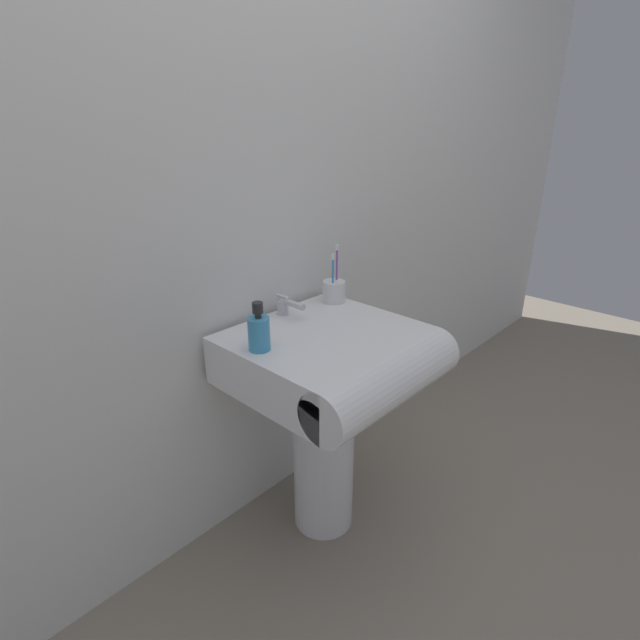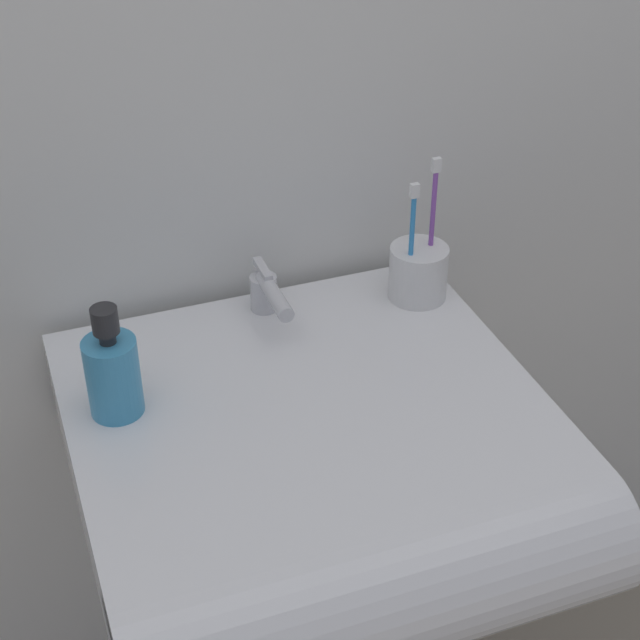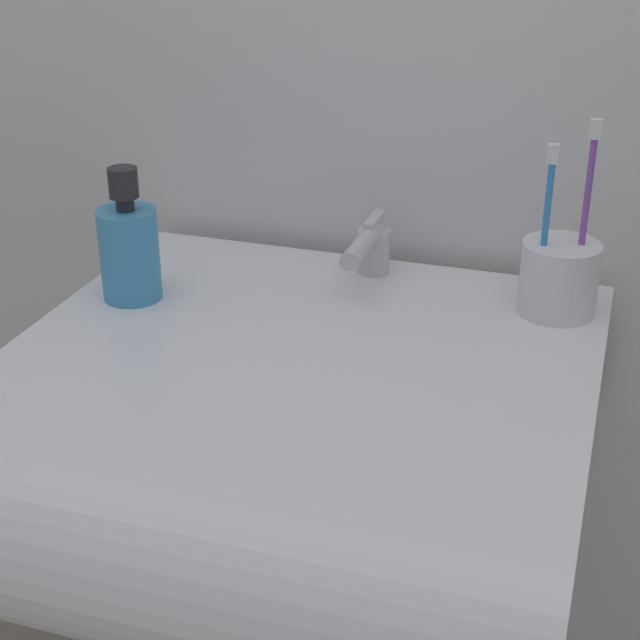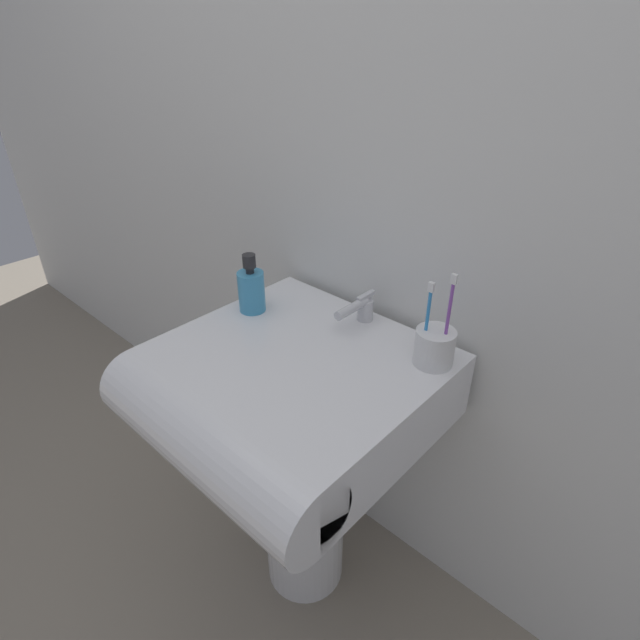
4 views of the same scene
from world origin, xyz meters
name	(u,v)px [view 2 (image 2 of 4)]	position (x,y,z in m)	size (l,w,h in m)	color
sink_pedestal	(306,638)	(0.00, 0.00, 0.31)	(0.22, 0.22, 0.62)	white
sink_basin	(320,476)	(0.00, -0.06, 0.70)	(0.58, 0.58, 0.16)	white
faucet	(268,293)	(0.01, 0.19, 0.82)	(0.04, 0.13, 0.07)	silver
toothbrush_cup	(418,271)	(0.23, 0.16, 0.82)	(0.08, 0.08, 0.21)	white
soap_bottle	(113,373)	(-0.22, 0.06, 0.84)	(0.07, 0.07, 0.15)	#3F99CC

